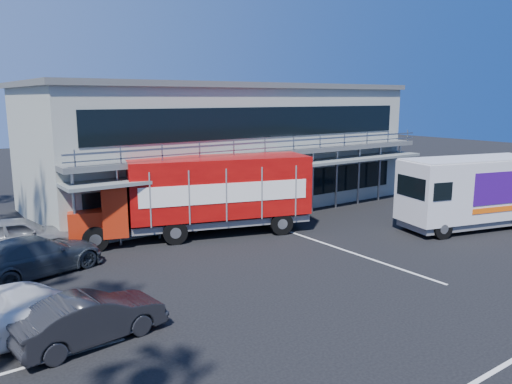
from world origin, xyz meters
TOP-DOWN VIEW (x-y plane):
  - ground at (0.00, 0.00)m, footprint 120.00×120.00m
  - building at (3.00, 14.94)m, footprint 22.40×12.00m
  - red_truck at (-1.68, 8.73)m, footprint 11.34×5.70m
  - white_van at (9.76, 2.00)m, footprint 7.71×4.30m
  - parked_car_b at (-9.50, 1.20)m, footprint 4.16×1.85m
  - parked_car_d at (-9.50, 7.60)m, footprint 5.38×3.28m
  - parked_car_e at (-9.50, 10.80)m, footprint 4.88×2.65m

SIDE VIEW (x-z plane):
  - ground at x=0.00m, z-range 0.00..0.00m
  - parked_car_b at x=-9.50m, z-range 0.00..1.33m
  - parked_car_d at x=-9.50m, z-range 0.00..1.46m
  - parked_car_e at x=-9.50m, z-range 0.00..1.58m
  - white_van at x=9.76m, z-range 0.11..3.68m
  - red_truck at x=-1.68m, z-range 0.19..3.92m
  - building at x=3.00m, z-range 0.01..7.31m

